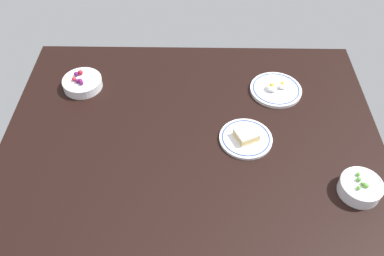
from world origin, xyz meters
The scene contains 5 objects.
dining_table centered at (0.00, 0.00, 2.00)cm, with size 142.03×106.05×4.00cm, color black.
bowl_peas centered at (56.00, -26.34, 6.75)cm, with size 14.17×14.17×6.31cm.
plate_eggs centered at (34.56, 23.36, 5.08)cm, with size 21.35×21.35×4.79cm.
bowl_berries centered at (-46.37, 24.80, 6.30)cm, with size 16.36×16.36×5.88cm.
plate_sandwich centered at (20.09, -3.74, 5.17)cm, with size 19.77×19.77×4.33cm.
Camera 1 is at (1.64, -103.27, 118.70)cm, focal length 38.01 mm.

